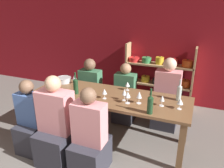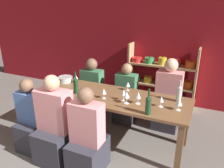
% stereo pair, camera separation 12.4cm
% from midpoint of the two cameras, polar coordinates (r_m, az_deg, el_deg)
% --- Properties ---
extents(wall_back_red, '(8.80, 0.06, 2.70)m').
position_cam_midpoint_polar(wall_back_red, '(4.88, 8.22, 11.53)').
color(wall_back_red, maroon).
rests_on(wall_back_red, ground_plane).
extents(shelf_unit, '(1.41, 0.30, 1.29)m').
position_cam_midpoint_polar(shelf_unit, '(4.76, 13.94, 0.63)').
color(shelf_unit, tan).
rests_on(shelf_unit, ground_plane).
extents(dining_table, '(2.43, 0.82, 0.77)m').
position_cam_midpoint_polar(dining_table, '(3.38, 0.35, -4.42)').
color(dining_table, brown).
rests_on(dining_table, ground_plane).
extents(mixing_bowl, '(0.26, 0.26, 0.09)m').
position_cam_midpoint_polar(mixing_bowl, '(3.97, -11.20, 1.30)').
color(mixing_bowl, '#B7BABC').
rests_on(mixing_bowl, dining_table).
extents(wine_bottle_green, '(0.07, 0.07, 0.34)m').
position_cam_midpoint_polar(wine_bottle_green, '(2.79, 10.74, -5.33)').
color(wine_bottle_green, '#19381E').
rests_on(wine_bottle_green, dining_table).
extents(wine_bottle_dark, '(0.07, 0.07, 0.32)m').
position_cam_midpoint_polar(wine_bottle_dark, '(3.25, 18.19, -2.29)').
color(wine_bottle_dark, '#B2C6C1').
rests_on(wine_bottle_dark, dining_table).
extents(wine_bottle_amber, '(0.08, 0.08, 0.35)m').
position_cam_midpoint_polar(wine_bottle_amber, '(3.41, -8.38, -0.27)').
color(wine_bottle_amber, '#19381E').
rests_on(wine_bottle_amber, dining_table).
extents(wine_glass_white_a, '(0.08, 0.08, 0.16)m').
position_cam_midpoint_polar(wine_glass_white_a, '(3.84, -8.54, 1.80)').
color(wine_glass_white_a, white).
rests_on(wine_glass_white_a, dining_table).
extents(wine_glass_red_a, '(0.06, 0.06, 0.15)m').
position_cam_midpoint_polar(wine_glass_red_a, '(3.03, 13.92, -3.97)').
color(wine_glass_red_a, white).
rests_on(wine_glass_red_a, dining_table).
extents(wine_glass_red_b, '(0.07, 0.07, 0.18)m').
position_cam_midpoint_polar(wine_glass_red_b, '(3.12, 4.19, -2.25)').
color(wine_glass_red_b, white).
rests_on(wine_glass_red_b, dining_table).
extents(wine_glass_white_b, '(0.07, 0.07, 0.18)m').
position_cam_midpoint_polar(wine_glass_white_b, '(3.05, 8.04, -3.02)').
color(wine_glass_white_b, white).
rests_on(wine_glass_white_b, dining_table).
extents(wine_glass_red_c, '(0.08, 0.08, 0.18)m').
position_cam_midpoint_polar(wine_glass_red_c, '(3.04, 5.03, -2.91)').
color(wine_glass_red_c, white).
rests_on(wine_glass_red_c, dining_table).
extents(wine_glass_empty_a, '(0.07, 0.07, 0.15)m').
position_cam_midpoint_polar(wine_glass_empty_a, '(3.19, -1.03, -1.96)').
color(wine_glass_empty_a, white).
rests_on(wine_glass_empty_a, dining_table).
extents(wine_glass_white_c, '(0.08, 0.08, 0.14)m').
position_cam_midpoint_polar(wine_glass_white_c, '(3.49, 5.18, -0.15)').
color(wine_glass_white_c, white).
rests_on(wine_glass_white_c, dining_table).
extents(wine_glass_empty_b, '(0.08, 0.08, 0.15)m').
position_cam_midpoint_polar(wine_glass_empty_b, '(2.99, 18.31, -4.64)').
color(wine_glass_empty_b, white).
rests_on(wine_glass_empty_b, dining_table).
extents(cell_phone, '(0.16, 0.15, 0.01)m').
position_cam_midpoint_polar(cell_phone, '(3.43, -6.06, -2.36)').
color(cell_phone, black).
rests_on(cell_phone, dining_table).
extents(person_near_a, '(0.40, 0.51, 1.18)m').
position_cam_midpoint_polar(person_near_a, '(2.89, -5.11, -14.94)').
color(person_near_a, '#2D2D38').
rests_on(person_near_a, ground_plane).
extents(person_far_a, '(0.37, 0.46, 1.10)m').
position_cam_midpoint_polar(person_far_a, '(4.06, 4.59, -4.19)').
color(person_far_a, '#2D2D38').
rests_on(person_far_a, ground_plane).
extents(person_near_b, '(0.36, 0.45, 1.12)m').
position_cam_midpoint_polar(person_near_b, '(3.48, -19.14, -9.75)').
color(person_near_b, '#2D2D38').
rests_on(person_near_b, ground_plane).
extents(person_far_b, '(0.43, 0.54, 1.25)m').
position_cam_midpoint_polar(person_far_b, '(3.97, 15.18, -4.66)').
color(person_far_b, '#2D2D38').
rests_on(person_far_b, ground_plane).
extents(person_near_c, '(0.46, 0.57, 1.25)m').
position_cam_midpoint_polar(person_near_c, '(3.15, -13.17, -11.70)').
color(person_near_c, '#2D2D38').
rests_on(person_near_c, ground_plane).
extents(person_far_c, '(0.41, 0.52, 1.11)m').
position_cam_midpoint_polar(person_far_c, '(4.35, -4.31, -2.40)').
color(person_far_c, '#2D2D38').
rests_on(person_far_c, ground_plane).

